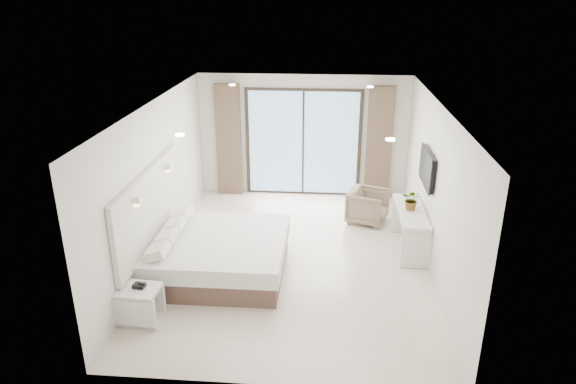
% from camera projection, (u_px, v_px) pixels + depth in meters
% --- Properties ---
extents(ground, '(6.20, 6.20, 0.00)m').
position_uv_depth(ground, '(293.00, 258.00, 8.95)').
color(ground, beige).
rests_on(ground, ground).
extents(room_shell, '(4.62, 6.22, 2.72)m').
position_uv_depth(room_shell, '(285.00, 159.00, 9.03)').
color(room_shell, silver).
rests_on(room_shell, ground).
extents(bed, '(2.20, 2.09, 0.75)m').
position_uv_depth(bed, '(217.00, 254.00, 8.41)').
color(bed, brown).
rests_on(bed, ground).
extents(nightstand, '(0.60, 0.50, 0.52)m').
position_uv_depth(nightstand, '(140.00, 305.00, 7.18)').
color(nightstand, silver).
rests_on(nightstand, ground).
extents(phone, '(0.17, 0.14, 0.05)m').
position_uv_depth(phone, '(139.00, 286.00, 7.10)').
color(phone, black).
rests_on(phone, nightstand).
extents(console_desk, '(0.48, 1.52, 0.77)m').
position_uv_depth(console_desk, '(410.00, 221.00, 9.07)').
color(console_desk, silver).
rests_on(console_desk, ground).
extents(plant, '(0.46, 0.48, 0.29)m').
position_uv_depth(plant, '(412.00, 202.00, 8.95)').
color(plant, '#33662D').
rests_on(plant, console_desk).
extents(armchair, '(0.87, 0.90, 0.73)m').
position_uv_depth(armchair, '(368.00, 205.00, 10.23)').
color(armchair, '#846657').
rests_on(armchair, ground).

